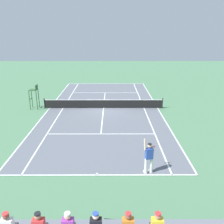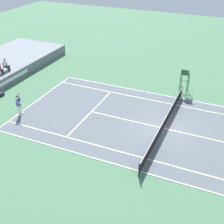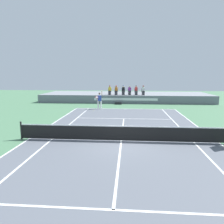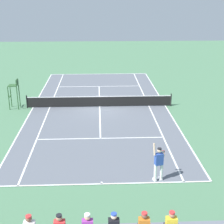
% 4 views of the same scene
% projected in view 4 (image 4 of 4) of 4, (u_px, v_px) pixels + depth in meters
% --- Properties ---
extents(ground_plane, '(80.00, 80.00, 0.00)m').
position_uv_depth(ground_plane, '(100.00, 107.00, 27.67)').
color(ground_plane, '#4C7A56').
extents(court, '(11.08, 23.88, 0.03)m').
position_uv_depth(court, '(100.00, 107.00, 27.67)').
color(court, slate).
rests_on(court, ground).
extents(net, '(11.98, 0.10, 1.07)m').
position_uv_depth(net, '(100.00, 101.00, 27.49)').
color(net, black).
rests_on(net, ground).
extents(tennis_player, '(0.74, 0.76, 2.08)m').
position_uv_depth(tennis_player, '(159.00, 163.00, 16.48)').
color(tennis_player, white).
rests_on(tennis_player, ground).
extents(tennis_ball, '(0.07, 0.07, 0.07)m').
position_uv_depth(tennis_ball, '(163.00, 169.00, 17.87)').
color(tennis_ball, '#D1E533').
rests_on(tennis_ball, ground).
extents(umpire_chair, '(0.77, 0.77, 2.44)m').
position_uv_depth(umpire_chair, '(14.00, 90.00, 26.87)').
color(umpire_chair, '#2D562D').
rests_on(umpire_chair, ground).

